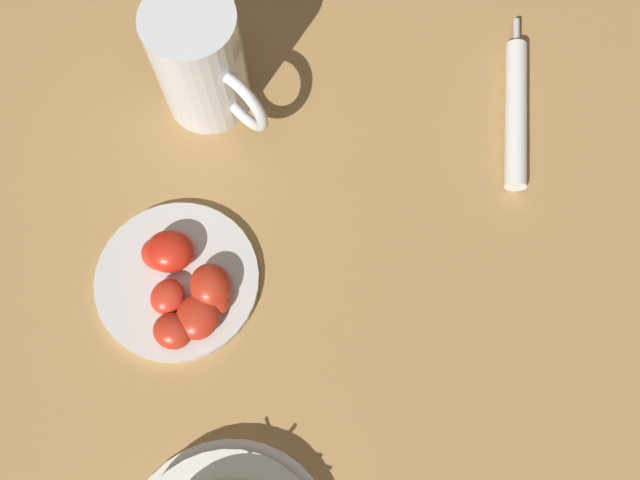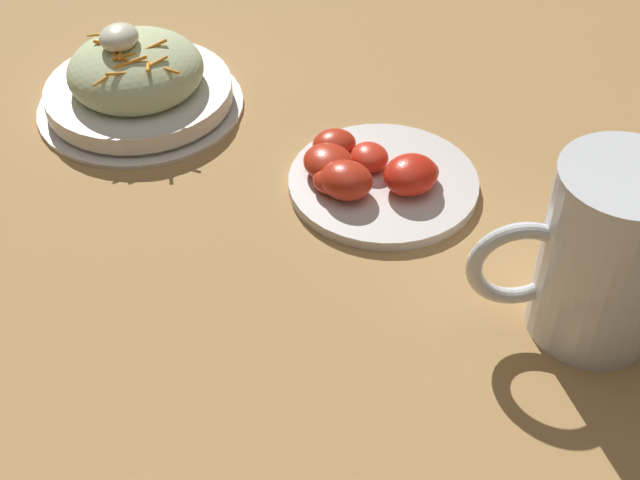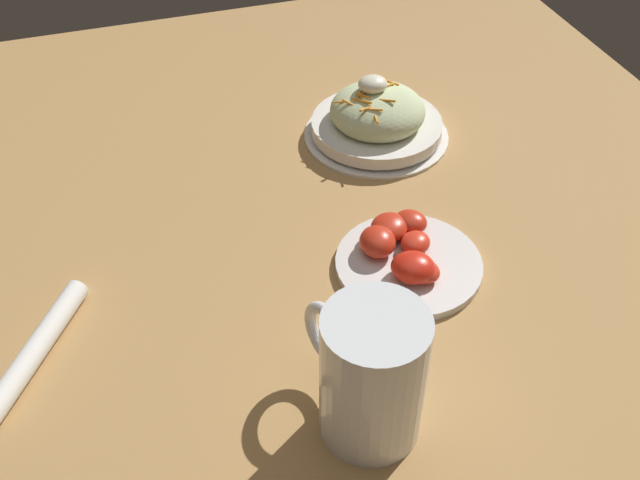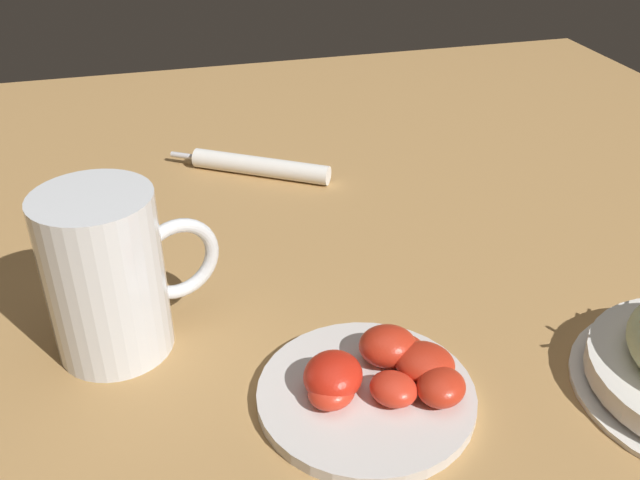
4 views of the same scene
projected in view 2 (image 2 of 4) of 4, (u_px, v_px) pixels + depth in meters
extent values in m
plane|color=#B2844C|center=(296.00, 329.00, 0.70)|extent=(1.43, 1.43, 0.00)
cylinder|color=white|center=(141.00, 104.00, 0.93)|extent=(0.21, 0.21, 0.01)
cylinder|color=white|center=(139.00, 92.00, 0.92)|extent=(0.19, 0.19, 0.02)
ellipsoid|color=beige|center=(136.00, 70.00, 0.90)|extent=(0.14, 0.14, 0.06)
cylinder|color=orange|center=(105.00, 43.00, 0.88)|extent=(0.01, 0.03, 0.01)
cylinder|color=orange|center=(98.00, 35.00, 0.91)|extent=(0.01, 0.02, 0.01)
cylinder|color=orange|center=(123.00, 28.00, 0.91)|extent=(0.02, 0.02, 0.00)
cylinder|color=orange|center=(117.00, 31.00, 0.90)|extent=(0.02, 0.02, 0.01)
cylinder|color=orange|center=(124.00, 56.00, 0.86)|extent=(0.02, 0.02, 0.00)
cylinder|color=orange|center=(118.00, 74.00, 0.85)|extent=(0.02, 0.02, 0.01)
cylinder|color=orange|center=(168.00, 70.00, 0.86)|extent=(0.01, 0.02, 0.00)
cylinder|color=orange|center=(131.00, 62.00, 0.86)|extent=(0.02, 0.03, 0.01)
cylinder|color=orange|center=(103.00, 79.00, 0.85)|extent=(0.02, 0.01, 0.01)
cylinder|color=orange|center=(128.00, 33.00, 0.89)|extent=(0.03, 0.02, 0.01)
cylinder|color=orange|center=(156.00, 45.00, 0.88)|extent=(0.02, 0.02, 0.01)
cylinder|color=orange|center=(120.00, 52.00, 0.87)|extent=(0.03, 0.01, 0.00)
cylinder|color=orange|center=(148.00, 65.00, 0.86)|extent=(0.03, 0.01, 0.01)
cylinder|color=orange|center=(157.00, 62.00, 0.86)|extent=(0.02, 0.01, 0.00)
cylinder|color=orange|center=(121.00, 58.00, 0.86)|extent=(0.01, 0.02, 0.00)
ellipsoid|color=#EFEACC|center=(119.00, 37.00, 0.87)|extent=(0.04, 0.04, 0.02)
cylinder|color=white|center=(608.00, 254.00, 0.66)|extent=(0.10, 0.10, 0.15)
cylinder|color=orange|center=(601.00, 277.00, 0.67)|extent=(0.09, 0.09, 0.10)
cylinder|color=white|center=(618.00, 220.00, 0.64)|extent=(0.09, 0.09, 0.01)
torus|color=white|center=(519.00, 264.00, 0.66)|extent=(0.04, 0.08, 0.08)
cylinder|color=silver|center=(383.00, 183.00, 0.83)|extent=(0.18, 0.18, 0.01)
ellipsoid|color=red|center=(334.00, 180.00, 0.81)|extent=(0.04, 0.04, 0.02)
ellipsoid|color=red|center=(329.00, 162.00, 0.82)|extent=(0.07, 0.07, 0.03)
ellipsoid|color=red|center=(369.00, 157.00, 0.83)|extent=(0.05, 0.05, 0.02)
ellipsoid|color=red|center=(334.00, 144.00, 0.85)|extent=(0.06, 0.06, 0.02)
ellipsoid|color=red|center=(411.00, 175.00, 0.81)|extent=(0.07, 0.07, 0.03)
ellipsoid|color=red|center=(345.00, 180.00, 0.80)|extent=(0.05, 0.06, 0.03)
ellipsoid|color=red|center=(418.00, 172.00, 0.82)|extent=(0.05, 0.05, 0.02)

